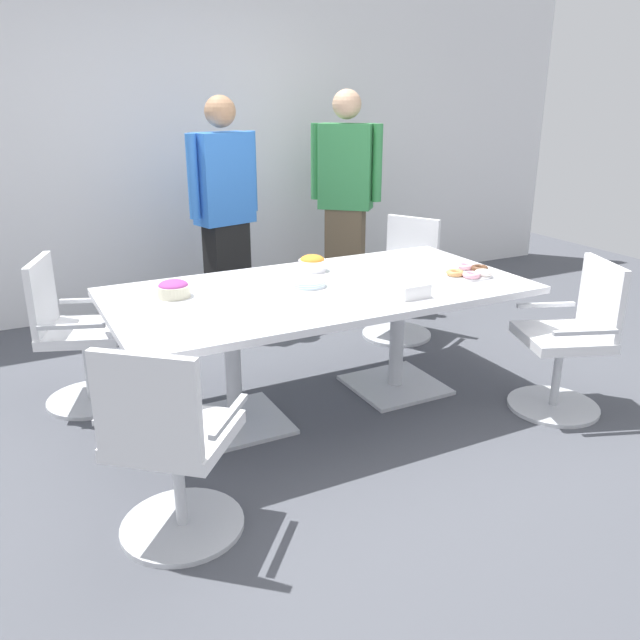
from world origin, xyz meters
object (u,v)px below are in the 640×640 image
office_chair_3 (171,453)px  donut_platter (467,272)px  conference_table (320,308)px  snack_bowl_candy_mix (173,289)px  napkin_pile (409,289)px  person_standing_1 (346,198)px  snack_bowl_chips_orange (312,263)px  plate_stack (308,283)px  office_chair_2 (76,340)px  person_standing_0 (225,212)px  office_chair_1 (402,285)px  office_chair_0 (569,345)px

office_chair_3 → donut_platter: bearing=58.2°
conference_table → snack_bowl_candy_mix: size_ratio=13.05×
donut_platter → napkin_pile: napkin_pile is taller
person_standing_1 → donut_platter: size_ratio=5.89×
snack_bowl_chips_orange → plate_stack: snack_bowl_chips_orange is taller
office_chair_2 → person_standing_0: bearing=144.5°
snack_bowl_chips_orange → snack_bowl_candy_mix: (-0.93, -0.14, -0.00)m
conference_table → office_chair_2: 1.49m
napkin_pile → office_chair_2: bearing=146.8°
office_chair_1 → plate_stack: office_chair_1 is taller
conference_table → snack_bowl_chips_orange: snack_bowl_chips_orange is taller
person_standing_1 → plate_stack: size_ratio=8.92×
office_chair_3 → snack_bowl_chips_orange: office_chair_3 is taller
office_chair_3 → snack_bowl_chips_orange: 1.77m
snack_bowl_chips_orange → person_standing_0: bearing=96.6°
office_chair_1 → office_chair_3: 2.79m
person_standing_1 → donut_platter: bearing=127.2°
person_standing_1 → conference_table: bearing=98.4°
donut_platter → napkin_pile: (-0.57, -0.20, 0.02)m
office_chair_3 → conference_table: bearing=77.0°
office_chair_3 → person_standing_0: 2.70m
office_chair_3 → plate_stack: bearing=80.1°
office_chair_3 → donut_platter: size_ratio=2.90×
office_chair_1 → person_standing_0: bearing=28.3°
person_standing_0 → napkin_pile: 1.99m
office_chair_1 → person_standing_1: (-0.05, 0.82, 0.57)m
office_chair_2 → napkin_pile: (1.65, -1.08, 0.38)m
person_standing_1 → snack_bowl_candy_mix: 2.37m
snack_bowl_candy_mix → plate_stack: snack_bowl_candy_mix is taller
person_standing_0 → plate_stack: bearing=73.8°
snack_bowl_candy_mix → donut_platter: size_ratio=0.59×
snack_bowl_chips_orange → plate_stack: (-0.18, -0.30, -0.03)m
office_chair_2 → plate_stack: office_chair_2 is taller
office_chair_0 → snack_bowl_candy_mix: size_ratio=4.95×
office_chair_0 → office_chair_1: same height
conference_table → plate_stack: plate_stack is taller
office_chair_0 → napkin_pile: bearing=90.8°
donut_platter → office_chair_2: bearing=158.3°
office_chair_2 → snack_bowl_chips_orange: 1.52m
person_standing_1 → snack_bowl_chips_orange: (-0.96, -1.28, -0.17)m
office_chair_0 → donut_platter: 0.74m
person_standing_1 → office_chair_0: bearing=136.9°
snack_bowl_chips_orange → napkin_pile: 0.76m
office_chair_3 → person_standing_1: person_standing_1 is taller
snack_bowl_chips_orange → donut_platter: (0.81, -0.53, -0.03)m
office_chair_3 → person_standing_1: (2.21, 2.47, 0.57)m
snack_bowl_candy_mix → donut_platter: (1.73, -0.38, -0.03)m
napkin_pile → office_chair_0: bearing=-20.1°
office_chair_2 → person_standing_0: (1.28, 0.86, 0.54)m
office_chair_1 → donut_platter: size_ratio=2.90×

